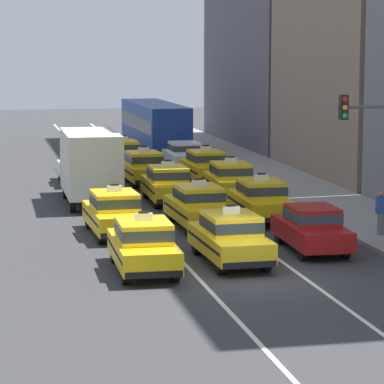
{
  "coord_description": "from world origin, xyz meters",
  "views": [
    {
      "loc": [
        -8.02,
        -29.2,
        7.18
      ],
      "look_at": [
        0.12,
        9.41,
        1.3
      ],
      "focal_mm": 94.67,
      "sensor_mm": 36.0,
      "label": 1
    }
  ],
  "objects_px": {
    "taxi_center_fourth": "(143,167)",
    "taxi_center_fifth": "(122,154)",
    "sedan_right_fifth": "(184,155)",
    "sedan_right_nearest": "(312,227)",
    "box_truck_left_third": "(89,164)",
    "pedestrian_by_storefront": "(381,213)",
    "taxi_center_nearest": "(230,237)",
    "taxi_right_fourth": "(205,166)",
    "taxi_center_third": "(168,184)",
    "taxi_center_second": "(198,206)",
    "taxi_right_third": "(230,179)",
    "taxi_right_second": "(261,199)",
    "sedan_left_fourth": "(77,167)",
    "bus_right_sixth": "(155,125)",
    "taxi_left_second": "(114,212)",
    "taxi_left_nearest": "(143,245)"
  },
  "relations": [
    {
      "from": "taxi_right_second",
      "to": "taxi_right_fourth",
      "type": "height_order",
      "value": "same"
    },
    {
      "from": "taxi_center_fourth",
      "to": "taxi_center_fifth",
      "type": "bearing_deg",
      "value": 92.06
    },
    {
      "from": "taxi_right_second",
      "to": "taxi_right_fourth",
      "type": "distance_m",
      "value": 11.36
    },
    {
      "from": "bus_right_sixth",
      "to": "taxi_right_third",
      "type": "bearing_deg",
      "value": -89.69
    },
    {
      "from": "bus_right_sixth",
      "to": "sedan_right_fifth",
      "type": "bearing_deg",
      "value": -89.31
    },
    {
      "from": "sedan_right_nearest",
      "to": "taxi_right_second",
      "type": "relative_size",
      "value": 0.95
    },
    {
      "from": "taxi_center_fifth",
      "to": "pedestrian_by_storefront",
      "type": "relative_size",
      "value": 2.84
    },
    {
      "from": "taxi_center_nearest",
      "to": "taxi_right_fourth",
      "type": "relative_size",
      "value": 1.0
    },
    {
      "from": "sedan_right_nearest",
      "to": "taxi_right_third",
      "type": "distance_m",
      "value": 12.23
    },
    {
      "from": "taxi_right_third",
      "to": "taxi_right_fourth",
      "type": "relative_size",
      "value": 1.0
    },
    {
      "from": "taxi_center_second",
      "to": "taxi_right_fourth",
      "type": "height_order",
      "value": "same"
    },
    {
      "from": "sedan_right_nearest",
      "to": "box_truck_left_third",
      "type": "bearing_deg",
      "value": 117.63
    },
    {
      "from": "box_truck_left_third",
      "to": "bus_right_sixth",
      "type": "distance_m",
      "value": 20.96
    },
    {
      "from": "taxi_left_nearest",
      "to": "taxi_center_fourth",
      "type": "distance_m",
      "value": 19.85
    },
    {
      "from": "taxi_center_fourth",
      "to": "sedan_right_fifth",
      "type": "bearing_deg",
      "value": 59.1
    },
    {
      "from": "taxi_center_second",
      "to": "sedan_right_nearest",
      "type": "height_order",
      "value": "taxi_center_second"
    },
    {
      "from": "taxi_right_fourth",
      "to": "taxi_right_second",
      "type": "bearing_deg",
      "value": -91.34
    },
    {
      "from": "taxi_center_third",
      "to": "taxi_center_fourth",
      "type": "distance_m",
      "value": 6.19
    },
    {
      "from": "taxi_center_third",
      "to": "taxi_left_nearest",
      "type": "bearing_deg",
      "value": -103.68
    },
    {
      "from": "taxi_center_second",
      "to": "taxi_right_third",
      "type": "height_order",
      "value": "same"
    },
    {
      "from": "taxi_center_fourth",
      "to": "sedan_right_fifth",
      "type": "height_order",
      "value": "taxi_center_fourth"
    },
    {
      "from": "taxi_left_second",
      "to": "pedestrian_by_storefront",
      "type": "relative_size",
      "value": 2.85
    },
    {
      "from": "sedan_left_fourth",
      "to": "pedestrian_by_storefront",
      "type": "relative_size",
      "value": 2.66
    },
    {
      "from": "taxi_center_fifth",
      "to": "sedan_right_fifth",
      "type": "bearing_deg",
      "value": -11.89
    },
    {
      "from": "taxi_center_second",
      "to": "bus_right_sixth",
      "type": "xyz_separation_m",
      "value": [
        2.95,
        26.97,
        0.94
      ]
    },
    {
      "from": "taxi_right_third",
      "to": "taxi_left_second",
      "type": "bearing_deg",
      "value": -129.05
    },
    {
      "from": "taxi_center_third",
      "to": "taxi_right_third",
      "type": "distance_m",
      "value": 3.2
    },
    {
      "from": "taxi_left_second",
      "to": "taxi_center_fourth",
      "type": "relative_size",
      "value": 1.0
    },
    {
      "from": "taxi_center_third",
      "to": "taxi_center_fifth",
      "type": "xyz_separation_m",
      "value": [
        -0.31,
        12.25,
        0.0
      ]
    },
    {
      "from": "pedestrian_by_storefront",
      "to": "taxi_center_nearest",
      "type": "bearing_deg",
      "value": -155.56
    },
    {
      "from": "taxi_right_second",
      "to": "taxi_right_third",
      "type": "xyz_separation_m",
      "value": [
        0.25,
        6.06,
        0.0
      ]
    },
    {
      "from": "taxi_center_third",
      "to": "sedan_right_nearest",
      "type": "height_order",
      "value": "taxi_center_third"
    },
    {
      "from": "sedan_left_fourth",
      "to": "taxi_center_fifth",
      "type": "xyz_separation_m",
      "value": [
        3.05,
        4.97,
        0.03
      ]
    },
    {
      "from": "taxi_center_second",
      "to": "sedan_right_fifth",
      "type": "xyz_separation_m",
      "value": [
        3.06,
        17.83,
        -0.03
      ]
    },
    {
      "from": "taxi_left_nearest",
      "to": "box_truck_left_third",
      "type": "relative_size",
      "value": 0.66
    },
    {
      "from": "taxi_left_nearest",
      "to": "sedan_left_fourth",
      "type": "height_order",
      "value": "taxi_left_nearest"
    },
    {
      "from": "taxi_left_nearest",
      "to": "taxi_center_third",
      "type": "height_order",
      "value": "same"
    },
    {
      "from": "taxi_right_fourth",
      "to": "sedan_right_fifth",
      "type": "bearing_deg",
      "value": 90.08
    },
    {
      "from": "sedan_left_fourth",
      "to": "bus_right_sixth",
      "type": "distance_m",
      "value": 14.85
    },
    {
      "from": "sedan_right_fifth",
      "to": "taxi_center_fourth",
      "type": "bearing_deg",
      "value": -120.9
    },
    {
      "from": "taxi_left_second",
      "to": "taxi_center_third",
      "type": "xyz_separation_m",
      "value": [
        3.35,
        7.16,
        0.0
      ]
    },
    {
      "from": "taxi_right_third",
      "to": "sedan_right_fifth",
      "type": "xyz_separation_m",
      "value": [
        0.0,
        10.74,
        -0.03
      ]
    },
    {
      "from": "sedan_left_fourth",
      "to": "sedan_right_nearest",
      "type": "height_order",
      "value": "same"
    },
    {
      "from": "taxi_center_nearest",
      "to": "taxi_center_second",
      "type": "relative_size",
      "value": 1.0
    },
    {
      "from": "taxi_left_nearest",
      "to": "sedan_right_fifth",
      "type": "bearing_deg",
      "value": 75.69
    },
    {
      "from": "taxi_center_third",
      "to": "taxi_right_second",
      "type": "bearing_deg",
      "value": -61.69
    },
    {
      "from": "box_truck_left_third",
      "to": "taxi_center_fourth",
      "type": "distance_m",
      "value": 6.47
    },
    {
      "from": "taxi_center_fourth",
      "to": "bus_right_sixth",
      "type": "xyz_separation_m",
      "value": [
        3.09,
        14.48,
        0.94
      ]
    },
    {
      "from": "sedan_left_fourth",
      "to": "sedan_right_nearest",
      "type": "relative_size",
      "value": 1.0
    },
    {
      "from": "sedan_left_fourth",
      "to": "taxi_right_third",
      "type": "bearing_deg",
      "value": -45.15
    }
  ]
}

